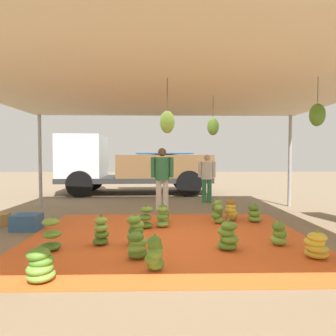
{
  "coord_description": "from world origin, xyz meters",
  "views": [
    {
      "loc": [
        -0.14,
        -5.27,
        1.53
      ],
      "look_at": [
        0.03,
        2.29,
        1.23
      ],
      "focal_mm": 30.17,
      "sensor_mm": 36.0,
      "label": 1
    }
  ],
  "objects_px": {
    "banana_bunch_12": "(145,218)",
    "worker_0": "(207,175)",
    "banana_bunch_0": "(217,210)",
    "banana_bunch_15": "(164,214)",
    "banana_bunch_1": "(279,234)",
    "banana_bunch_10": "(218,212)",
    "banana_bunch_3": "(316,246)",
    "banana_bunch_13": "(162,218)",
    "banana_bunch_7": "(137,246)",
    "banana_bunch_11": "(51,236)",
    "banana_bunch_4": "(155,254)",
    "banana_bunch_14": "(40,266)",
    "banana_bunch_6": "(136,231)",
    "banana_bunch_2": "(101,232)",
    "banana_bunch_8": "(254,214)",
    "cargo_truck_main": "(129,165)",
    "worker_1": "(162,174)",
    "crate_1": "(27,222)",
    "banana_bunch_5": "(228,236)",
    "banana_bunch_9": "(231,211)"
  },
  "relations": [
    {
      "from": "banana_bunch_13",
      "to": "banana_bunch_2",
      "type": "bearing_deg",
      "value": -131.27
    },
    {
      "from": "banana_bunch_0",
      "to": "banana_bunch_4",
      "type": "relative_size",
      "value": 0.86
    },
    {
      "from": "banana_bunch_13",
      "to": "banana_bunch_15",
      "type": "height_order",
      "value": "banana_bunch_13"
    },
    {
      "from": "banana_bunch_2",
      "to": "worker_0",
      "type": "bearing_deg",
      "value": 60.48
    },
    {
      "from": "banana_bunch_1",
      "to": "banana_bunch_11",
      "type": "relative_size",
      "value": 0.76
    },
    {
      "from": "banana_bunch_8",
      "to": "crate_1",
      "type": "xyz_separation_m",
      "value": [
        -4.98,
        -0.56,
        -0.03
      ]
    },
    {
      "from": "banana_bunch_1",
      "to": "banana_bunch_10",
      "type": "bearing_deg",
      "value": 115.26
    },
    {
      "from": "banana_bunch_1",
      "to": "banana_bunch_15",
      "type": "distance_m",
      "value": 2.59
    },
    {
      "from": "banana_bunch_0",
      "to": "banana_bunch_7",
      "type": "relative_size",
      "value": 0.96
    },
    {
      "from": "banana_bunch_12",
      "to": "banana_bunch_13",
      "type": "height_order",
      "value": "banana_bunch_12"
    },
    {
      "from": "banana_bunch_2",
      "to": "banana_bunch_9",
      "type": "distance_m",
      "value": 3.2
    },
    {
      "from": "banana_bunch_8",
      "to": "worker_1",
      "type": "relative_size",
      "value": 0.25
    },
    {
      "from": "banana_bunch_12",
      "to": "banana_bunch_14",
      "type": "xyz_separation_m",
      "value": [
        -1.13,
        -2.54,
        -0.02
      ]
    },
    {
      "from": "banana_bunch_6",
      "to": "banana_bunch_15",
      "type": "distance_m",
      "value": 1.71
    },
    {
      "from": "banana_bunch_12",
      "to": "worker_0",
      "type": "relative_size",
      "value": 0.32
    },
    {
      "from": "banana_bunch_6",
      "to": "worker_1",
      "type": "bearing_deg",
      "value": 81.84
    },
    {
      "from": "banana_bunch_2",
      "to": "banana_bunch_13",
      "type": "distance_m",
      "value": 1.61
    },
    {
      "from": "banana_bunch_12",
      "to": "cargo_truck_main",
      "type": "xyz_separation_m",
      "value": [
        -1.02,
        5.84,
        0.96
      ]
    },
    {
      "from": "banana_bunch_1",
      "to": "banana_bunch_2",
      "type": "bearing_deg",
      "value": 178.38
    },
    {
      "from": "banana_bunch_14",
      "to": "worker_0",
      "type": "height_order",
      "value": "worker_0"
    },
    {
      "from": "banana_bunch_5",
      "to": "cargo_truck_main",
      "type": "distance_m",
      "value": 7.73
    },
    {
      "from": "banana_bunch_2",
      "to": "banana_bunch_9",
      "type": "relative_size",
      "value": 0.97
    },
    {
      "from": "banana_bunch_2",
      "to": "worker_0",
      "type": "relative_size",
      "value": 0.33
    },
    {
      "from": "banana_bunch_9",
      "to": "banana_bunch_10",
      "type": "relative_size",
      "value": 0.93
    },
    {
      "from": "banana_bunch_0",
      "to": "banana_bunch_15",
      "type": "relative_size",
      "value": 0.91
    },
    {
      "from": "banana_bunch_2",
      "to": "banana_bunch_8",
      "type": "bearing_deg",
      "value": 27.02
    },
    {
      "from": "banana_bunch_13",
      "to": "worker_1",
      "type": "height_order",
      "value": "worker_1"
    },
    {
      "from": "banana_bunch_11",
      "to": "banana_bunch_12",
      "type": "bearing_deg",
      "value": 43.68
    },
    {
      "from": "banana_bunch_10",
      "to": "banana_bunch_14",
      "type": "relative_size",
      "value": 1.29
    },
    {
      "from": "banana_bunch_0",
      "to": "worker_1",
      "type": "bearing_deg",
      "value": 144.05
    },
    {
      "from": "banana_bunch_2",
      "to": "banana_bunch_10",
      "type": "xyz_separation_m",
      "value": [
        2.32,
        1.49,
        0.04
      ]
    },
    {
      "from": "banana_bunch_8",
      "to": "cargo_truck_main",
      "type": "relative_size",
      "value": 0.07
    },
    {
      "from": "banana_bunch_4",
      "to": "banana_bunch_14",
      "type": "xyz_separation_m",
      "value": [
        -1.39,
        -0.31,
        -0.03
      ]
    },
    {
      "from": "banana_bunch_12",
      "to": "banana_bunch_3",
      "type": "bearing_deg",
      "value": -34.53
    },
    {
      "from": "worker_1",
      "to": "banana_bunch_2",
      "type": "bearing_deg",
      "value": -108.49
    },
    {
      "from": "banana_bunch_6",
      "to": "crate_1",
      "type": "bearing_deg",
      "value": 154.91
    },
    {
      "from": "banana_bunch_8",
      "to": "cargo_truck_main",
      "type": "height_order",
      "value": "cargo_truck_main"
    },
    {
      "from": "banana_bunch_14",
      "to": "banana_bunch_6",
      "type": "bearing_deg",
      "value": 52.99
    },
    {
      "from": "banana_bunch_6",
      "to": "banana_bunch_8",
      "type": "xyz_separation_m",
      "value": [
        2.61,
        1.68,
        -0.06
      ]
    },
    {
      "from": "banana_bunch_7",
      "to": "banana_bunch_11",
      "type": "relative_size",
      "value": 0.76
    },
    {
      "from": "banana_bunch_1",
      "to": "banana_bunch_15",
      "type": "height_order",
      "value": "banana_bunch_15"
    },
    {
      "from": "banana_bunch_10",
      "to": "crate_1",
      "type": "relative_size",
      "value": 1.1
    },
    {
      "from": "banana_bunch_3",
      "to": "worker_0",
      "type": "xyz_separation_m",
      "value": [
        -0.81,
        5.22,
        0.74
      ]
    },
    {
      "from": "banana_bunch_11",
      "to": "banana_bunch_1",
      "type": "bearing_deg",
      "value": 2.55
    },
    {
      "from": "banana_bunch_0",
      "to": "banana_bunch_9",
      "type": "height_order",
      "value": "banana_bunch_9"
    },
    {
      "from": "banana_bunch_6",
      "to": "banana_bunch_7",
      "type": "relative_size",
      "value": 1.28
    },
    {
      "from": "banana_bunch_3",
      "to": "banana_bunch_8",
      "type": "relative_size",
      "value": 1.08
    },
    {
      "from": "cargo_truck_main",
      "to": "crate_1",
      "type": "bearing_deg",
      "value": -103.82
    },
    {
      "from": "banana_bunch_15",
      "to": "banana_bunch_1",
      "type": "bearing_deg",
      "value": -40.39
    },
    {
      "from": "banana_bunch_13",
      "to": "banana_bunch_14",
      "type": "relative_size",
      "value": 1.08
    }
  ]
}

